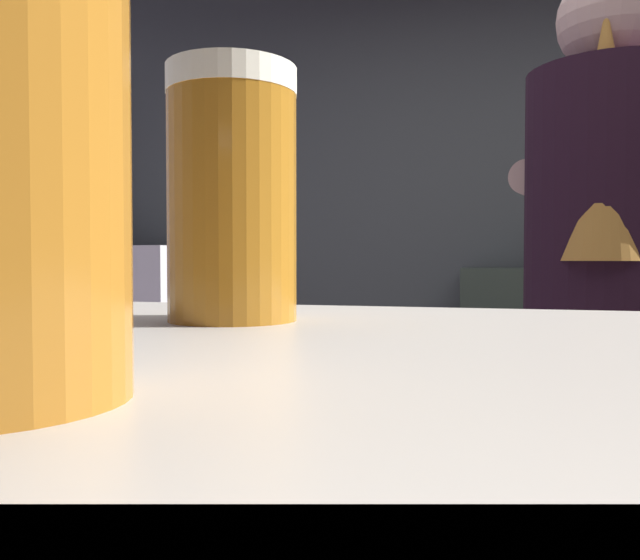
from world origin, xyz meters
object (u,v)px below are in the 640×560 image
at_px(bartender, 606,310).
at_px(mixing_bowl, 425,323).
at_px(bottle_olive_oil, 541,246).
at_px(bottle_hot_sauce, 619,247).
at_px(mini_fridge, 136,356).
at_px(pint_glass_far, 232,195).
at_px(bottle_vinegar, 575,249).

relative_size(bartender, mixing_bowl, 9.50).
relative_size(bottle_olive_oil, bottle_hot_sauce, 1.01).
relative_size(mini_fridge, bartender, 0.68).
height_order(pint_glass_far, bottle_hot_sauce, bottle_hot_sauce).
height_order(pint_glass_far, bottle_vinegar, bottle_vinegar).
xyz_separation_m(mini_fridge, pint_glass_far, (1.66, -2.67, 0.56)).
height_order(mixing_bowl, pint_glass_far, pint_glass_far).
xyz_separation_m(mixing_bowl, bottle_olive_oil, (0.42, 1.38, 0.24)).
bearing_deg(mini_fridge, bartender, -37.57).
bearing_deg(bottle_olive_oil, bottle_vinegar, 22.95).
height_order(bartender, pint_glass_far, bartender).
bearing_deg(bottle_hot_sauce, bottle_vinegar, 172.89).
height_order(bartender, bottle_olive_oil, bartender).
bearing_deg(bartender, bottle_vinegar, 9.31).
relative_size(bartender, pint_glass_far, 11.05).
bearing_deg(mini_fridge, mixing_bowl, -36.39).
bearing_deg(bottle_hot_sauce, bottle_olive_oil, -172.68).
height_order(mini_fridge, mixing_bowl, mini_fridge).
height_order(mixing_bowl, bottle_hot_sauce, bottle_hot_sauce).
bearing_deg(bottle_hot_sauce, bartender, -101.18).
relative_size(mini_fridge, bottle_olive_oil, 4.43).
bearing_deg(mixing_bowl, bottle_vinegar, 68.12).
relative_size(pint_glass_far, bottle_vinegar, 0.65).
bearing_deg(mixing_bowl, bottle_hot_sauce, 61.67).
xyz_separation_m(pint_glass_far, bottle_olive_oil, (0.41, 2.85, 0.02)).
xyz_separation_m(mini_fridge, bottle_olive_oil, (2.07, 0.17, 0.58)).
distance_m(mini_fridge, bottle_hot_sauce, 2.49).
bearing_deg(bartender, mini_fridge, 67.02).
distance_m(mixing_bowl, bottle_vinegar, 1.58).
bearing_deg(bottle_vinegar, bartender, -95.28).
relative_size(pint_glass_far, bottle_olive_oil, 0.59).
height_order(bartender, mixing_bowl, bartender).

